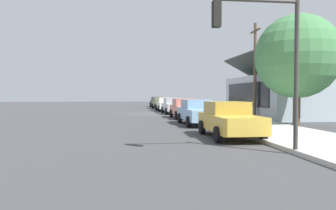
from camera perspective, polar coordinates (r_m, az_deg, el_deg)
name	(u,v)px	position (r m, az deg, el deg)	size (l,w,h in m)	color
ground_plane	(145,114)	(32.04, -4.14, -1.58)	(120.00, 120.00, 0.00)	#424244
sidewalk_curb	(200,113)	(32.81, 5.68, -1.37)	(60.00, 4.20, 0.16)	beige
car_charcoal	(157,102)	(49.92, -1.95, 0.57)	(4.40, 2.20, 1.59)	#2D3035
car_olive	(160,103)	(43.74, -1.42, 0.39)	(4.62, 2.11, 1.59)	olive
car_ivory	(165,104)	(37.63, -0.57, 0.17)	(4.82, 1.95, 1.59)	silver
car_silver	(173,106)	(32.21, 0.92, -0.11)	(4.57, 2.11, 1.59)	silver
car_coral	(185,108)	(25.92, 3.00, -0.57)	(4.55, 2.09, 1.59)	#EA8C75
car_skyblue	(197,112)	(20.28, 5.22, -1.24)	(4.87, 2.02, 1.59)	#8CB7E0
car_mustard	(229,119)	(14.42, 10.79, -2.50)	(4.61, 2.09, 1.59)	gold
storefront_building	(285,95)	(29.78, 20.17, 1.73)	(12.07, 7.36, 5.53)	#ADBCC6
shade_tree	(297,57)	(20.85, 22.12, 8.04)	(5.04, 5.04, 6.73)	brown
traffic_light_main	(264,43)	(10.51, 16.88, 10.49)	(0.37, 2.79, 5.20)	#383833
utility_pole_wooden	(255,69)	(25.97, 15.32, 6.24)	(1.80, 0.24, 7.50)	brown
fire_hydrant_red	(180,107)	(36.68, 2.07, -0.37)	(0.22, 0.22, 0.71)	red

